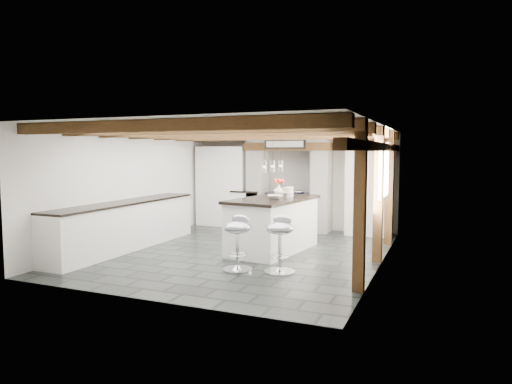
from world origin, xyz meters
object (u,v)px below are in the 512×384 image
at_px(range_cooker, 288,211).
at_px(kitchen_island, 273,224).
at_px(bar_stool_near, 280,238).
at_px(bar_stool_far, 238,236).

height_order(range_cooker, kitchen_island, kitchen_island).
bearing_deg(bar_stool_near, bar_stool_far, -166.17).
height_order(kitchen_island, bar_stool_far, kitchen_island).
bearing_deg(kitchen_island, bar_stool_far, -82.14).
distance_m(kitchen_island, bar_stool_near, 1.58).
bearing_deg(kitchen_island, range_cooker, 109.67).
xyz_separation_m(range_cooker, kitchen_island, (0.48, -2.35, 0.05)).
bearing_deg(bar_stool_near, kitchen_island, 117.17).
relative_size(kitchen_island, bar_stool_near, 2.43).
xyz_separation_m(kitchen_island, bar_stool_far, (-0.01, -1.57, 0.03)).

